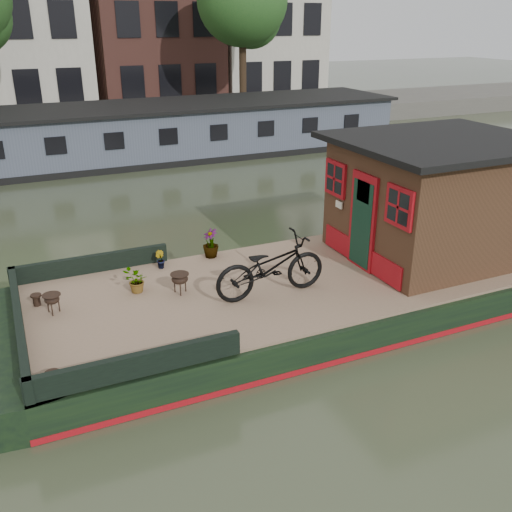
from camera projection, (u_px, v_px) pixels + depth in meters
name	position (u px, v px, depth m)	size (l,w,h in m)	color
ground	(339.00, 299.00, 11.48)	(120.00, 120.00, 0.00)	#2A311F
houseboat_hull	(281.00, 300.00, 10.87)	(14.01, 4.02, 0.60)	black
houseboat_deck	(341.00, 271.00, 11.24)	(11.80, 3.80, 0.05)	#866A53
bow_bulwark	(75.00, 312.00, 9.24)	(3.00, 4.00, 0.35)	black
cabin	(436.00, 197.00, 11.59)	(4.00, 3.50, 2.42)	black
bicycle	(271.00, 266.00, 10.03)	(0.73, 2.08, 1.09)	black
potted_plant_b	(160.00, 260.00, 11.26)	(0.20, 0.16, 0.36)	brown
potted_plant_c	(136.00, 281.00, 10.22)	(0.42, 0.36, 0.46)	#9D482D
potted_plant_d	(211.00, 243.00, 11.74)	(0.34, 0.34, 0.60)	brown
brazier_front	(180.00, 283.00, 10.21)	(0.36, 0.36, 0.38)	black
brazier_rear	(53.00, 304.00, 9.52)	(0.32, 0.32, 0.35)	black
bollard_port	(37.00, 300.00, 9.80)	(0.18, 0.18, 0.21)	black
bollard_stbd	(53.00, 379.00, 7.63)	(0.20, 0.20, 0.23)	black
far_houseboat	(155.00, 133.00, 22.89)	(20.40, 4.40, 2.11)	#454C5C
quay	(121.00, 122.00, 28.55)	(60.00, 6.00, 0.90)	#47443F
tree_right	(244.00, 4.00, 27.59)	(4.40, 4.40, 7.40)	#332316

